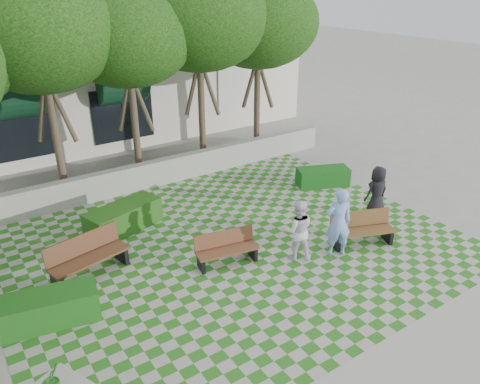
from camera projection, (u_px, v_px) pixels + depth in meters
ground at (256, 265)px, 12.15m from camera, size 90.00×90.00×0.00m
lawn at (235, 248)px, 12.90m from camera, size 12.00×12.00×0.00m
sidewalk_south at (406, 384)px, 8.62m from camera, size 16.00×2.00×0.01m
retaining_wall at (154, 173)px, 16.61m from camera, size 15.00×0.36×0.90m
bench_east at (362, 229)px, 12.97m from camera, size 1.86×1.18×0.93m
bench_mid at (226, 249)px, 12.11m from camera, size 1.70×0.84×0.86m
bench_west at (88, 257)px, 11.60m from camera, size 2.07×1.06×1.04m
hedge_east at (323, 177)px, 16.67m from camera, size 1.96×1.37×0.64m
hedge_midleft at (124, 218)px, 13.70m from camera, size 2.39×1.49×0.78m
hedge_west at (50, 308)px, 10.05m from camera, size 2.14×1.19×0.71m
person_blue at (338, 222)px, 12.24m from camera, size 0.83×0.71×1.94m
person_dark at (377, 191)px, 14.39m from camera, size 0.83×0.59×1.61m
person_white at (298, 230)px, 12.14m from camera, size 1.03×0.97×1.68m
tree_row at (86, 39)px, 13.48m from camera, size 17.70×13.40×7.41m
building at (99, 76)px, 22.13m from camera, size 18.00×8.92×5.15m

